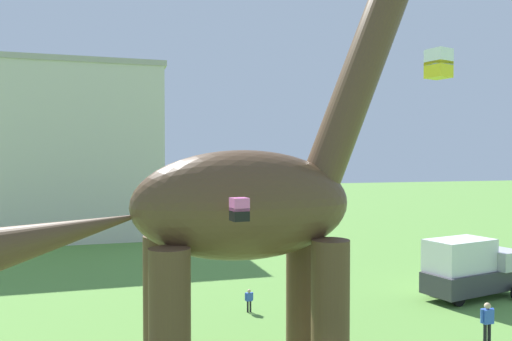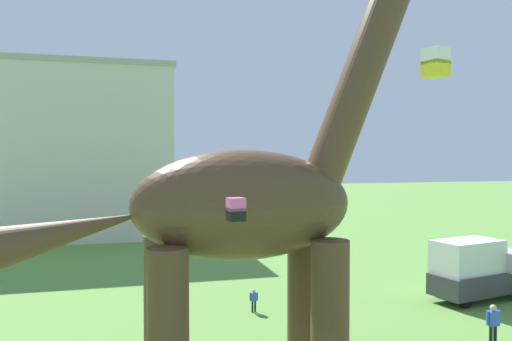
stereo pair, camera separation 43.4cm
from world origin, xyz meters
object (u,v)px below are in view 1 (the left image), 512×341
(person_vendor_side, at_px, (249,298))
(person_near_flyer, at_px, (487,319))
(kite_drifting, at_px, (439,64))
(parked_box_truck, at_px, (470,267))
(kite_mid_right, at_px, (239,209))
(dinosaur_sculpture, at_px, (241,205))

(person_vendor_side, bearing_deg, person_near_flyer, 99.86)
(kite_drifting, bearing_deg, parked_box_truck, 47.69)
(parked_box_truck, height_order, kite_drifting, kite_drifting)
(person_vendor_side, distance_m, kite_drifting, 16.08)
(person_near_flyer, bearing_deg, parked_box_truck, 57.44)
(person_near_flyer, distance_m, kite_drifting, 13.15)
(kite_drifting, bearing_deg, kite_mid_right, 152.14)
(parked_box_truck, bearing_deg, kite_mid_right, -158.64)
(person_vendor_side, xyz_separation_m, kite_drifting, (0.87, -13.25, 9.06))
(dinosaur_sculpture, height_order, person_vendor_side, dinosaur_sculpture)
(parked_box_truck, bearing_deg, person_near_flyer, -136.11)
(dinosaur_sculpture, bearing_deg, person_vendor_side, 66.08)
(person_vendor_side, relative_size, person_near_flyer, 0.68)
(parked_box_truck, xyz_separation_m, person_vendor_side, (-12.05, 0.98, -0.96))
(parked_box_truck, distance_m, kite_drifting, 18.47)
(dinosaur_sculpture, relative_size, parked_box_truck, 2.85)
(kite_drifting, bearing_deg, person_vendor_side, 93.77)
(dinosaur_sculpture, xyz_separation_m, person_near_flyer, (10.75, 1.66, -5.07))
(kite_drifting, distance_m, kite_mid_right, 5.90)
(dinosaur_sculpture, relative_size, kite_mid_right, 28.69)
(dinosaur_sculpture, relative_size, person_vendor_side, 14.91)
(person_vendor_side, bearing_deg, kite_mid_right, 32.21)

